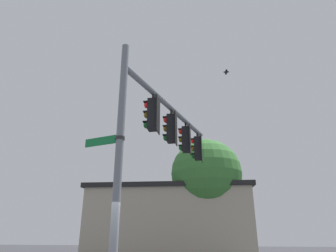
{
  "coord_description": "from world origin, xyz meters",
  "views": [
    {
      "loc": [
        -6.73,
        -2.32,
        1.82
      ],
      "look_at": [
        2.8,
        -0.79,
        5.4
      ],
      "focal_mm": 30.86,
      "sensor_mm": 36.0,
      "label": 1
    }
  ],
  "objects": [
    {
      "name": "traffic_light_mid_inner",
      "position": [
        3.08,
        -0.85,
        5.4
      ],
      "size": [
        0.54,
        0.49,
        1.31
      ],
      "color": "black"
    },
    {
      "name": "street_name_sign",
      "position": [
        0.1,
        0.35,
        4.09
      ],
      "size": [
        0.44,
        1.19,
        0.22
      ],
      "color": "#147238"
    },
    {
      "name": "traffic_light_mid_outer",
      "position": [
        4.48,
        -1.24,
        5.4
      ],
      "size": [
        0.54,
        0.49,
        1.31
      ],
      "color": "black"
    },
    {
      "name": "mast_arm",
      "position": [
        3.19,
        -0.9,
        6.2
      ],
      "size": [
        6.43,
        1.99,
        0.2
      ],
      "primitive_type": "cylinder",
      "rotation": [
        0.0,
        1.57,
        6.01
      ],
      "color": "slate"
    },
    {
      "name": "storefront_building",
      "position": [
        15.09,
        0.95,
        2.45
      ],
      "size": [
        8.97,
        11.51,
        4.88
      ],
      "color": "#A89E89",
      "rests_on": "ground"
    },
    {
      "name": "bird_flying",
      "position": [
        5.17,
        -3.14,
        8.8
      ],
      "size": [
        0.4,
        0.27,
        0.14
      ],
      "color": "black"
    },
    {
      "name": "traffic_light_arm_end",
      "position": [
        5.87,
        -1.63,
        5.4
      ],
      "size": [
        0.54,
        0.49,
        1.31
      ],
      "color": "black"
    },
    {
      "name": "signal_pole",
      "position": [
        0.0,
        0.0,
        3.45
      ],
      "size": [
        0.2,
        0.2,
        6.89
      ],
      "primitive_type": "cylinder",
      "color": "slate",
      "rests_on": "ground"
    },
    {
      "name": "tree_by_storefront",
      "position": [
        13.09,
        -1.79,
        5.58
      ],
      "size": [
        4.81,
        4.81,
        8.0
      ],
      "color": "#4C3823",
      "rests_on": "ground"
    },
    {
      "name": "traffic_light_nearest_pole",
      "position": [
        1.68,
        -0.45,
        5.4
      ],
      "size": [
        0.54,
        0.49,
        1.31
      ],
      "color": "black"
    }
  ]
}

